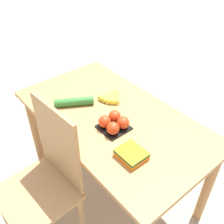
% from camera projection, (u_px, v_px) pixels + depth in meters
% --- Properties ---
extents(ground_plane, '(12.00, 12.00, 0.00)m').
position_uv_depth(ground_plane, '(112.00, 185.00, 2.11)').
color(ground_plane, '#B7A88E').
extents(dining_table, '(1.32, 0.74, 0.72)m').
position_uv_depth(dining_table, '(112.00, 128.00, 1.73)').
color(dining_table, '#B27F4C').
rests_on(dining_table, ground_plane).
extents(chair, '(0.44, 0.43, 1.00)m').
position_uv_depth(chair, '(46.00, 182.00, 1.52)').
color(chair, tan).
rests_on(chair, ground_plane).
extents(banana_bunch, '(0.14, 0.16, 0.03)m').
position_uv_depth(banana_bunch, '(111.00, 96.00, 1.81)').
color(banana_bunch, brown).
rests_on(banana_bunch, dining_table).
extents(tomato_pack, '(0.16, 0.16, 0.09)m').
position_uv_depth(tomato_pack, '(114.00, 123.00, 1.55)').
color(tomato_pack, black).
rests_on(tomato_pack, dining_table).
extents(carrot_bag, '(0.15, 0.13, 0.04)m').
position_uv_depth(carrot_bag, '(132.00, 154.00, 1.37)').
color(carrot_bag, orange).
rests_on(carrot_bag, dining_table).
extents(cucumber_near, '(0.18, 0.25, 0.06)m').
position_uv_depth(cucumber_near, '(74.00, 102.00, 1.74)').
color(cucumber_near, '#2D702D').
rests_on(cucumber_near, dining_table).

